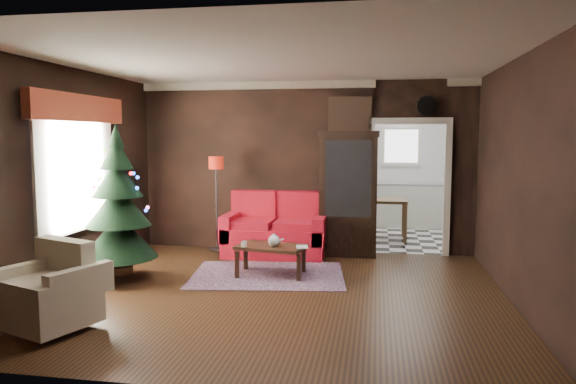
% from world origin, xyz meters
% --- Properties ---
extents(floor, '(5.50, 5.50, 0.00)m').
position_xyz_m(floor, '(0.00, 0.00, 0.00)').
color(floor, black).
rests_on(floor, ground).
extents(ceiling, '(5.50, 5.50, 0.00)m').
position_xyz_m(ceiling, '(0.00, 0.00, 2.80)').
color(ceiling, white).
rests_on(ceiling, ground).
extents(wall_back, '(5.50, 0.00, 5.50)m').
position_xyz_m(wall_back, '(0.00, 2.50, 1.40)').
color(wall_back, black).
rests_on(wall_back, ground).
extents(wall_front, '(5.50, 0.00, 5.50)m').
position_xyz_m(wall_front, '(0.00, -2.50, 1.40)').
color(wall_front, black).
rests_on(wall_front, ground).
extents(wall_left, '(0.00, 5.50, 5.50)m').
position_xyz_m(wall_left, '(-2.75, 0.00, 1.40)').
color(wall_left, black).
rests_on(wall_left, ground).
extents(wall_right, '(0.00, 5.50, 5.50)m').
position_xyz_m(wall_right, '(2.75, 0.00, 1.40)').
color(wall_right, black).
rests_on(wall_right, ground).
extents(doorway, '(1.10, 0.10, 2.10)m').
position_xyz_m(doorway, '(1.70, 2.50, 1.05)').
color(doorway, silver).
rests_on(doorway, ground).
extents(left_window, '(0.05, 1.60, 1.40)m').
position_xyz_m(left_window, '(-2.71, 0.20, 1.45)').
color(left_window, white).
rests_on(left_window, wall_left).
extents(valance, '(0.12, 2.10, 0.35)m').
position_xyz_m(valance, '(-2.63, 0.20, 2.27)').
color(valance, '#973824').
rests_on(valance, wall_left).
extents(kitchen_floor, '(3.00, 3.00, 0.00)m').
position_xyz_m(kitchen_floor, '(1.70, 4.00, 0.00)').
color(kitchen_floor, white).
rests_on(kitchen_floor, ground).
extents(kitchen_window, '(0.70, 0.06, 0.70)m').
position_xyz_m(kitchen_window, '(1.70, 5.45, 1.70)').
color(kitchen_window, white).
rests_on(kitchen_window, ground).
extents(rug, '(2.24, 1.75, 0.01)m').
position_xyz_m(rug, '(-0.27, 0.80, 0.01)').
color(rug, '#352732').
rests_on(rug, ground).
extents(loveseat, '(1.70, 0.90, 1.00)m').
position_xyz_m(loveseat, '(-0.40, 2.05, 0.50)').
color(loveseat, maroon).
rests_on(loveseat, ground).
extents(curio_cabinet, '(0.90, 0.45, 1.90)m').
position_xyz_m(curio_cabinet, '(0.75, 2.27, 0.95)').
color(curio_cabinet, black).
rests_on(curio_cabinet, ground).
extents(floor_lamp, '(0.31, 0.31, 1.51)m').
position_xyz_m(floor_lamp, '(-1.34, 1.95, 0.83)').
color(floor_lamp, black).
rests_on(floor_lamp, ground).
extents(christmas_tree, '(1.32, 1.32, 1.90)m').
position_xyz_m(christmas_tree, '(-2.15, 0.25, 1.05)').
color(christmas_tree, black).
rests_on(christmas_tree, ground).
extents(armchair, '(1.00, 1.00, 0.79)m').
position_xyz_m(armchair, '(-1.95, -1.58, 0.46)').
color(armchair, tan).
rests_on(armchair, ground).
extents(coffee_table, '(1.00, 0.72, 0.41)m').
position_xyz_m(coffee_table, '(-0.22, 0.81, 0.22)').
color(coffee_table, black).
rests_on(coffee_table, rug).
extents(teapot, '(0.20, 0.20, 0.17)m').
position_xyz_m(teapot, '(-0.16, 0.72, 0.51)').
color(teapot, white).
rests_on(teapot, coffee_table).
extents(cup_a, '(0.07, 0.07, 0.06)m').
position_xyz_m(cup_a, '(-0.58, 0.76, 0.45)').
color(cup_a, white).
rests_on(cup_a, coffee_table).
extents(cup_b, '(0.10, 0.10, 0.07)m').
position_xyz_m(cup_b, '(-0.56, 0.65, 0.45)').
color(cup_b, white).
rests_on(cup_b, coffee_table).
extents(book, '(0.15, 0.04, 0.21)m').
position_xyz_m(book, '(0.15, 0.72, 0.53)').
color(book, gray).
rests_on(book, coffee_table).
extents(wall_clock, '(0.32, 0.32, 0.06)m').
position_xyz_m(wall_clock, '(1.95, 2.45, 2.38)').
color(wall_clock, silver).
rests_on(wall_clock, wall_back).
extents(painting, '(0.62, 0.05, 0.52)m').
position_xyz_m(painting, '(0.75, 2.46, 2.25)').
color(painting, '#9E7442').
rests_on(painting, wall_back).
extents(kitchen_counter, '(1.80, 0.60, 0.90)m').
position_xyz_m(kitchen_counter, '(1.70, 5.20, 0.45)').
color(kitchen_counter, beige).
rests_on(kitchen_counter, ground).
extents(kitchen_table, '(0.70, 0.70, 0.75)m').
position_xyz_m(kitchen_table, '(1.40, 3.70, 0.38)').
color(kitchen_table, brown).
rests_on(kitchen_table, ground).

